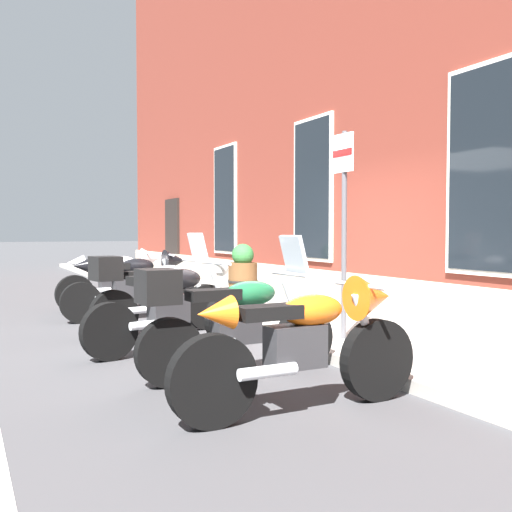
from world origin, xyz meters
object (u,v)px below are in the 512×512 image
(motorcycle_white_sport, at_px, (120,277))
(motorcycle_silver_touring, at_px, (154,293))
(motorcycle_black_naked, at_px, (175,308))
(motorcycle_orange_sport, at_px, (310,339))
(motorcycle_black_sport, at_px, (137,282))
(parking_sign, at_px, (344,205))
(motorcycle_green_touring, at_px, (230,319))
(barrel_planter, at_px, (243,275))

(motorcycle_white_sport, height_order, motorcycle_silver_touring, motorcycle_silver_touring)
(motorcycle_black_naked, height_order, motorcycle_orange_sport, motorcycle_orange_sport)
(motorcycle_orange_sport, bearing_deg, motorcycle_black_naked, -175.87)
(motorcycle_white_sport, bearing_deg, motorcycle_black_sport, -1.21)
(motorcycle_silver_touring, relative_size, motorcycle_black_naked, 0.93)
(motorcycle_black_naked, relative_size, parking_sign, 0.89)
(motorcycle_white_sport, xyz_separation_m, motorcycle_silver_touring, (2.65, -0.20, -0.02))
(motorcycle_green_touring, bearing_deg, motorcycle_black_sport, 176.80)
(motorcycle_green_touring, distance_m, motorcycle_orange_sport, 1.18)
(motorcycle_black_sport, bearing_deg, motorcycle_white_sport, 178.79)
(parking_sign, height_order, barrel_planter, parking_sign)
(motorcycle_black_naked, height_order, motorcycle_green_touring, motorcycle_green_touring)
(motorcycle_orange_sport, bearing_deg, motorcycle_silver_touring, -178.74)
(motorcycle_orange_sport, bearing_deg, motorcycle_green_touring, -173.42)
(barrel_planter, bearing_deg, motorcycle_silver_touring, -47.14)
(barrel_planter, bearing_deg, motorcycle_orange_sport, -20.79)
(barrel_planter, bearing_deg, motorcycle_black_naked, -36.51)
(parking_sign, distance_m, barrel_planter, 4.18)
(motorcycle_white_sport, height_order, motorcycle_black_naked, motorcycle_white_sport)
(motorcycle_silver_touring, distance_m, parking_sign, 2.74)
(motorcycle_white_sport, xyz_separation_m, motorcycle_black_sport, (1.17, -0.02, 0.01))
(motorcycle_black_sport, distance_m, parking_sign, 3.82)
(motorcycle_white_sport, distance_m, motorcycle_green_touring, 5.19)
(motorcycle_white_sport, bearing_deg, parking_sign, 18.35)
(motorcycle_silver_touring, bearing_deg, parking_sign, 42.36)
(motorcycle_black_sport, xyz_separation_m, motorcycle_orange_sport, (5.19, -0.09, -0.03))
(motorcycle_black_naked, distance_m, barrel_planter, 4.04)
(motorcycle_black_naked, relative_size, motorcycle_green_touring, 1.05)
(motorcycle_black_naked, relative_size, barrel_planter, 2.09)
(motorcycle_silver_touring, xyz_separation_m, motorcycle_black_naked, (1.11, -0.11, -0.07))
(motorcycle_white_sport, bearing_deg, motorcycle_silver_touring, -4.21)
(motorcycle_orange_sport, xyz_separation_m, parking_sign, (-1.85, 1.61, 1.11))
(barrel_planter, bearing_deg, parking_sign, -8.67)
(motorcycle_white_sport, height_order, parking_sign, parking_sign)
(motorcycle_black_naked, xyz_separation_m, motorcycle_green_touring, (1.42, 0.05, 0.06))
(motorcycle_silver_touring, relative_size, motorcycle_orange_sport, 0.93)
(parking_sign, relative_size, barrel_planter, 2.35)
(motorcycle_white_sport, distance_m, motorcycle_black_sport, 1.17)
(motorcycle_orange_sport, height_order, barrel_planter, barrel_planter)
(motorcycle_white_sport, relative_size, motorcycle_orange_sport, 0.96)
(motorcycle_white_sport, xyz_separation_m, motorcycle_green_touring, (5.18, -0.25, -0.02))
(barrel_planter, bearing_deg, motorcycle_green_touring, -26.76)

